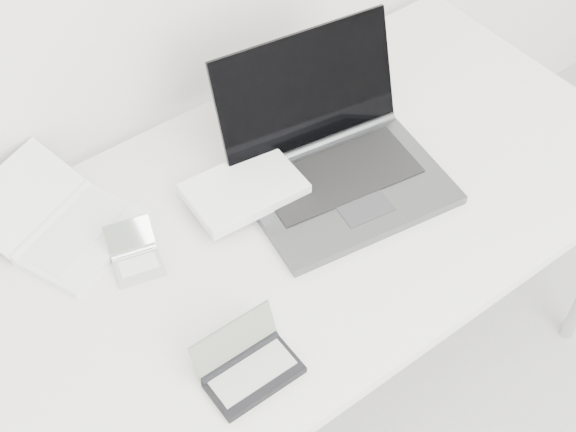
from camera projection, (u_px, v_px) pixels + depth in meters
desk at (288, 231)px, 1.70m from camera, size 1.60×0.80×0.73m
laptop_large at (318, 166)px, 1.70m from camera, size 0.55×0.43×0.27m
netbook_open_white at (65, 226)px, 1.62m from camera, size 0.34×0.37×0.09m
pda_silver at (136, 258)px, 1.58m from camera, size 0.12×0.13×0.07m
palmtop_charcoal at (248, 367)px, 1.41m from camera, size 0.17×0.12×0.09m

